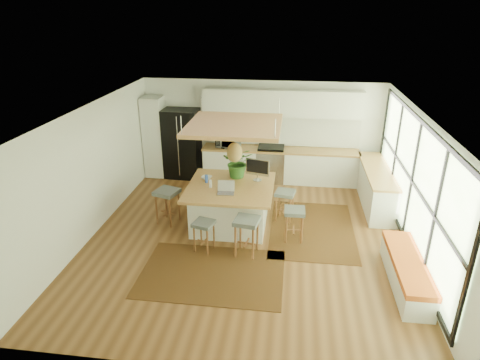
# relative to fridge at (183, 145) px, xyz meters

# --- Properties ---
(floor) EXTENTS (7.00, 7.00, 0.00)m
(floor) POSITION_rel_fridge_xyz_m (2.18, -3.21, -0.93)
(floor) COLOR brown
(floor) RESTS_ON ground
(ceiling) EXTENTS (7.00, 7.00, 0.00)m
(ceiling) POSITION_rel_fridge_xyz_m (2.18, -3.21, 1.78)
(ceiling) COLOR white
(ceiling) RESTS_ON ground
(wall_back) EXTENTS (6.50, 0.00, 6.50)m
(wall_back) POSITION_rel_fridge_xyz_m (2.18, 0.29, 0.42)
(wall_back) COLOR white
(wall_back) RESTS_ON ground
(wall_front) EXTENTS (6.50, 0.00, 6.50)m
(wall_front) POSITION_rel_fridge_xyz_m (2.18, -6.71, 0.42)
(wall_front) COLOR white
(wall_front) RESTS_ON ground
(wall_left) EXTENTS (0.00, 7.00, 7.00)m
(wall_left) POSITION_rel_fridge_xyz_m (-1.07, -3.21, 0.42)
(wall_left) COLOR white
(wall_left) RESTS_ON ground
(wall_right) EXTENTS (0.00, 7.00, 7.00)m
(wall_right) POSITION_rel_fridge_xyz_m (5.43, -3.21, 0.42)
(wall_right) COLOR white
(wall_right) RESTS_ON ground
(window_wall) EXTENTS (0.10, 6.20, 2.60)m
(window_wall) POSITION_rel_fridge_xyz_m (5.40, -3.21, 0.47)
(window_wall) COLOR black
(window_wall) RESTS_ON wall_right
(pantry) EXTENTS (0.55, 0.60, 2.25)m
(pantry) POSITION_rel_fridge_xyz_m (-0.77, -0.03, 0.20)
(pantry) COLOR white
(pantry) RESTS_ON floor
(back_counter_base) EXTENTS (4.20, 0.60, 0.88)m
(back_counter_base) POSITION_rel_fridge_xyz_m (2.73, -0.03, -0.49)
(back_counter_base) COLOR white
(back_counter_base) RESTS_ON floor
(back_counter_top) EXTENTS (4.24, 0.64, 0.05)m
(back_counter_top) POSITION_rel_fridge_xyz_m (2.73, -0.03, -0.03)
(back_counter_top) COLOR #A9753C
(back_counter_top) RESTS_ON back_counter_base
(backsplash) EXTENTS (4.20, 0.02, 0.80)m
(backsplash) POSITION_rel_fridge_xyz_m (2.73, 0.27, 0.43)
(backsplash) COLOR white
(backsplash) RESTS_ON wall_back
(upper_cabinets) EXTENTS (4.20, 0.34, 0.70)m
(upper_cabinets) POSITION_rel_fridge_xyz_m (2.73, 0.11, 1.22)
(upper_cabinets) COLOR white
(upper_cabinets) RESTS_ON wall_back
(range) EXTENTS (0.76, 0.62, 1.00)m
(range) POSITION_rel_fridge_xyz_m (2.48, -0.03, -0.43)
(range) COLOR #A5A5AA
(range) RESTS_ON floor
(right_counter_base) EXTENTS (0.60, 2.50, 0.88)m
(right_counter_base) POSITION_rel_fridge_xyz_m (5.11, -1.21, -0.49)
(right_counter_base) COLOR white
(right_counter_base) RESTS_ON floor
(right_counter_top) EXTENTS (0.64, 2.54, 0.05)m
(right_counter_top) POSITION_rel_fridge_xyz_m (5.11, -1.21, -0.03)
(right_counter_top) COLOR #A9753C
(right_counter_top) RESTS_ON right_counter_base
(window_bench) EXTENTS (0.52, 2.00, 0.50)m
(window_bench) POSITION_rel_fridge_xyz_m (5.13, -4.41, -0.68)
(window_bench) COLOR white
(window_bench) RESTS_ON floor
(ceiling_panel) EXTENTS (1.86, 1.86, 0.80)m
(ceiling_panel) POSITION_rel_fridge_xyz_m (1.88, -2.81, 1.12)
(ceiling_panel) COLOR #A9753C
(ceiling_panel) RESTS_ON ceiling
(rug_near) EXTENTS (2.60, 1.80, 0.01)m
(rug_near) POSITION_rel_fridge_xyz_m (1.71, -4.55, -0.92)
(rug_near) COLOR black
(rug_near) RESTS_ON floor
(rug_right) EXTENTS (1.80, 2.60, 0.01)m
(rug_right) POSITION_rel_fridge_xyz_m (3.56, -2.67, -0.92)
(rug_right) COLOR black
(rug_right) RESTS_ON floor
(fridge) EXTENTS (0.99, 0.79, 1.93)m
(fridge) POSITION_rel_fridge_xyz_m (0.00, 0.00, 0.00)
(fridge) COLOR black
(fridge) RESTS_ON floor
(island) EXTENTS (1.85, 1.85, 0.93)m
(island) POSITION_rel_fridge_xyz_m (1.76, -2.66, -0.46)
(island) COLOR #A9753C
(island) RESTS_ON floor
(stool_near_left) EXTENTS (0.46, 0.46, 0.64)m
(stool_near_left) POSITION_rel_fridge_xyz_m (1.40, -3.79, -0.57)
(stool_near_left) COLOR #505859
(stool_near_left) RESTS_ON floor
(stool_near_right) EXTENTS (0.52, 0.52, 0.77)m
(stool_near_right) POSITION_rel_fridge_xyz_m (2.25, -3.82, -0.57)
(stool_near_right) COLOR #505859
(stool_near_right) RESTS_ON floor
(stool_right_front) EXTENTS (0.42, 0.42, 0.70)m
(stool_right_front) POSITION_rel_fridge_xyz_m (3.16, -3.15, -0.57)
(stool_right_front) COLOR #505859
(stool_right_front) RESTS_ON floor
(stool_right_back) EXTENTS (0.48, 0.48, 0.70)m
(stool_right_back) POSITION_rel_fridge_xyz_m (2.94, -2.28, -0.57)
(stool_right_back) COLOR #505859
(stool_right_back) RESTS_ON floor
(stool_left_side) EXTENTS (0.59, 0.59, 0.79)m
(stool_left_side) POSITION_rel_fridge_xyz_m (0.36, -2.76, -0.57)
(stool_left_side) COLOR #505859
(stool_left_side) RESTS_ON floor
(laptop) EXTENTS (0.37, 0.39, 0.26)m
(laptop) POSITION_rel_fridge_xyz_m (1.72, -3.07, 0.12)
(laptop) COLOR #A5A5AA
(laptop) RESTS_ON island
(monitor) EXTENTS (0.58, 0.33, 0.51)m
(monitor) POSITION_rel_fridge_xyz_m (2.31, -2.28, 0.26)
(monitor) COLOR #A5A5AA
(monitor) RESTS_ON island
(microwave) EXTENTS (0.66, 0.44, 0.41)m
(microwave) POSITION_rel_fridge_xyz_m (1.30, -0.04, 0.21)
(microwave) COLOR #A5A5AA
(microwave) RESTS_ON back_counter_top
(island_plant) EXTENTS (0.70, 0.76, 0.57)m
(island_plant) POSITION_rel_fridge_xyz_m (1.86, -2.14, 0.29)
(island_plant) COLOR #1E4C19
(island_plant) RESTS_ON island
(island_bowl) EXTENTS (0.26, 0.26, 0.06)m
(island_bowl) POSITION_rel_fridge_xyz_m (1.17, -2.35, 0.03)
(island_bowl) COLOR white
(island_bowl) RESTS_ON island
(island_bottle_0) EXTENTS (0.07, 0.07, 0.19)m
(island_bottle_0) POSITION_rel_fridge_xyz_m (1.21, -2.56, 0.10)
(island_bottle_0) COLOR blue
(island_bottle_0) RESTS_ON island
(island_bottle_1) EXTENTS (0.07, 0.07, 0.19)m
(island_bottle_1) POSITION_rel_fridge_xyz_m (1.36, -2.81, 0.10)
(island_bottle_1) COLOR white
(island_bottle_1) RESTS_ON island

